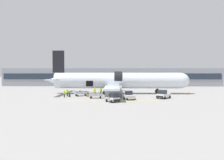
% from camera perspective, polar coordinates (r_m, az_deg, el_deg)
% --- Properties ---
extents(ground_plane, '(500.00, 500.00, 0.00)m').
position_cam_1_polar(ground_plane, '(43.64, -1.50, -4.83)').
color(ground_plane, gray).
extents(apron_marking_line, '(18.32, 1.54, 0.01)m').
position_cam_1_polar(apron_marking_line, '(37.35, 0.07, -5.96)').
color(apron_marking_line, yellow).
rests_on(apron_marking_line, ground_plane).
extents(terminal_strip, '(88.07, 12.96, 7.16)m').
position_cam_1_polar(terminal_strip, '(85.27, -0.11, 0.87)').
color(terminal_strip, gray).
rests_on(terminal_strip, ground_plane).
extents(airplane, '(35.94, 31.63, 10.89)m').
position_cam_1_polar(airplane, '(50.38, 1.25, -0.33)').
color(airplane, silver).
rests_on(airplane, ground_plane).
extents(baggage_tug_lead, '(3.32, 3.51, 1.77)m').
position_cam_1_polar(baggage_tug_lead, '(42.07, 14.42, -4.09)').
color(baggage_tug_lead, white).
rests_on(baggage_tug_lead, ground_plane).
extents(baggage_tug_mid, '(2.71, 2.82, 1.58)m').
position_cam_1_polar(baggage_tug_mid, '(35.69, 0.34, -5.25)').
color(baggage_tug_mid, silver).
rests_on(baggage_tug_mid, ground_plane).
extents(baggage_tug_rear, '(2.37, 2.66, 1.73)m').
position_cam_1_polar(baggage_tug_rear, '(38.96, 4.94, -4.59)').
color(baggage_tug_rear, silver).
rests_on(baggage_tug_rear, ground_plane).
extents(baggage_cart_loading, '(3.98, 2.76, 1.18)m').
position_cam_1_polar(baggage_cart_loading, '(45.90, -8.55, -3.81)').
color(baggage_cart_loading, '#B7BABF').
rests_on(baggage_cart_loading, ground_plane).
extents(baggage_cart_queued, '(3.72, 1.91, 0.96)m').
position_cam_1_polar(baggage_cart_queued, '(41.52, -4.55, -4.53)').
color(baggage_cart_queued, '#B7BABF').
rests_on(baggage_cart_queued, ground_plane).
extents(ground_crew_loader_a, '(0.61, 0.41, 1.76)m').
position_cam_1_polar(ground_crew_loader_a, '(45.28, -4.98, -3.42)').
color(ground_crew_loader_a, black).
rests_on(ground_crew_loader_a, ground_plane).
extents(ground_crew_loader_b, '(0.54, 0.42, 1.54)m').
position_cam_1_polar(ground_crew_loader_b, '(45.89, -12.69, -3.53)').
color(ground_crew_loader_b, black).
rests_on(ground_crew_loader_b, ground_plane).
extents(ground_crew_driver, '(0.56, 0.56, 1.77)m').
position_cam_1_polar(ground_crew_driver, '(47.59, -4.97, -3.15)').
color(ground_crew_driver, black).
rests_on(ground_crew_driver, ground_plane).
extents(ground_crew_supervisor, '(0.58, 0.55, 1.75)m').
position_cam_1_polar(ground_crew_supervisor, '(47.04, -3.21, -3.22)').
color(ground_crew_supervisor, '#2D2D33').
rests_on(ground_crew_supervisor, ground_plane).
extents(ground_crew_helper, '(0.53, 0.50, 1.60)m').
position_cam_1_polar(ground_crew_helper, '(43.88, -13.45, -3.74)').
color(ground_crew_helper, '#2D2D33').
rests_on(ground_crew_helper, ground_plane).
extents(suitcase_on_tarmac_upright, '(0.47, 0.28, 0.84)m').
position_cam_1_polar(suitcase_on_tarmac_upright, '(44.18, -12.05, -4.31)').
color(suitcase_on_tarmac_upright, '#14472D').
rests_on(suitcase_on_tarmac_upright, ground_plane).
extents(suitcase_on_tarmac_spare, '(0.54, 0.26, 0.83)m').
position_cam_1_polar(suitcase_on_tarmac_spare, '(43.69, -6.92, -4.36)').
color(suitcase_on_tarmac_spare, olive).
rests_on(suitcase_on_tarmac_spare, ground_plane).
extents(safety_cone_nose, '(0.63, 0.63, 0.61)m').
position_cam_1_polar(safety_cone_nose, '(52.14, 20.89, -3.54)').
color(safety_cone_nose, black).
rests_on(safety_cone_nose, ground_plane).
extents(safety_cone_engine_left, '(0.45, 0.45, 0.78)m').
position_cam_1_polar(safety_cone_engine_left, '(34.95, -0.04, -5.90)').
color(safety_cone_engine_left, black).
rests_on(safety_cone_engine_left, ground_plane).
extents(safety_cone_wingtip, '(0.54, 0.54, 0.63)m').
position_cam_1_polar(safety_cone_wingtip, '(42.80, 2.06, -4.57)').
color(safety_cone_wingtip, black).
rests_on(safety_cone_wingtip, ground_plane).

